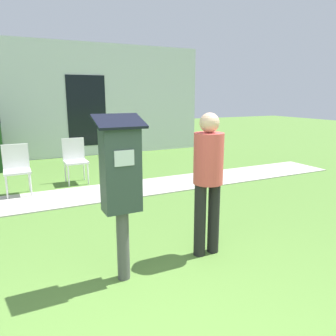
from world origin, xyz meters
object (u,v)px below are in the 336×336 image
(person_standing, at_px, (208,174))
(outdoor_chair_left, at_px, (16,166))
(parking_meter, at_px, (121,178))
(outdoor_chair_middle, at_px, (75,157))

(person_standing, xyz_separation_m, outdoor_chair_left, (-1.81, 3.41, -0.40))
(parking_meter, bearing_deg, outdoor_chair_middle, 85.77)
(person_standing, relative_size, outdoor_chair_left, 1.76)
(parking_meter, distance_m, person_standing, 1.01)
(outdoor_chair_left, bearing_deg, parking_meter, -68.68)
(outdoor_chair_left, height_order, outdoor_chair_middle, same)
(outdoor_chair_left, bearing_deg, person_standing, -53.68)
(outdoor_chair_left, bearing_deg, outdoor_chair_middle, 28.59)
(person_standing, height_order, outdoor_chair_middle, person_standing)
(person_standing, relative_size, outdoor_chair_middle, 1.76)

